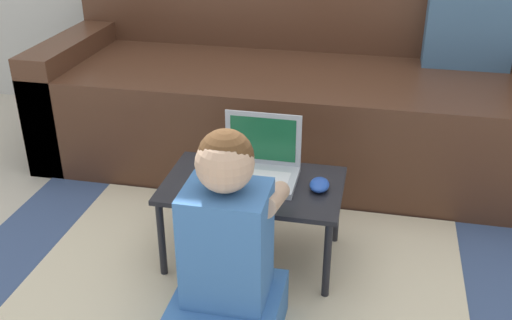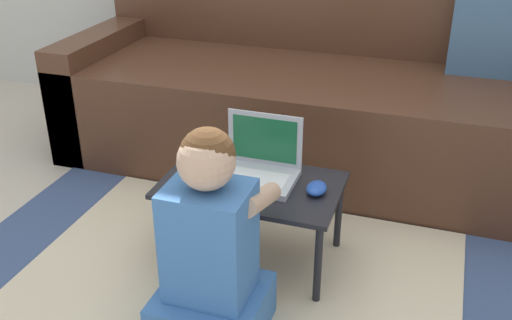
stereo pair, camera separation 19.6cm
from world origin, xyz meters
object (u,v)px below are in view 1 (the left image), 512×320
Objects in this scene: laptop_desk at (253,192)px; laptop at (259,169)px; computer_mouse at (319,185)px; person_seated at (228,255)px; couch at (298,99)px.

laptop reaches higher than laptop_desk.
laptop reaches higher than computer_mouse.
person_seated is (0.00, -0.41, -0.05)m from laptop.
couch is 8.52× the size of laptop.
couch is at bearing 102.94° from computer_mouse.
laptop_desk is 0.90× the size of person_seated.
couch is 0.84m from laptop_desk.
computer_mouse is 0.14× the size of person_seated.
computer_mouse is 0.43m from person_seated.
person_seated is (-0.01, -1.22, 0.00)m from couch.
laptop_desk is at bearing -91.62° from couch.
laptop is (0.01, 0.04, 0.07)m from laptop_desk.
person_seated reaches higher than laptop.
couch is 0.86m from computer_mouse.
laptop is 2.84× the size of computer_mouse.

